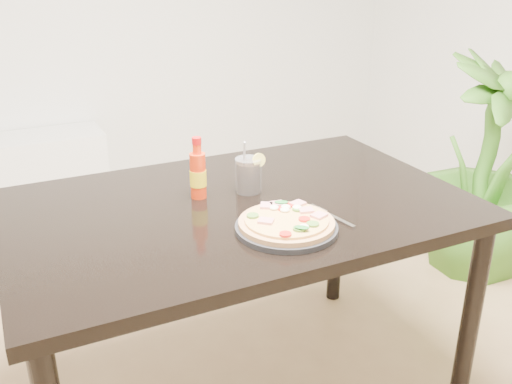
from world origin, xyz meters
name	(u,v)px	position (x,y,z in m)	size (l,w,h in m)	color
dining_table	(239,227)	(-0.04, 0.17, 0.67)	(1.40, 0.90, 0.75)	black
plate	(286,228)	(0.00, -0.07, 0.76)	(0.29, 0.29, 0.02)	black
pizza	(287,221)	(0.00, -0.07, 0.78)	(0.27, 0.27, 0.03)	tan
hot_sauce_bottle	(198,174)	(-0.14, 0.26, 0.83)	(0.06, 0.06, 0.20)	red
cola_cup	(248,176)	(0.02, 0.24, 0.80)	(0.09, 0.09, 0.17)	black
fork	(330,215)	(0.16, -0.04, 0.75)	(0.05, 0.19, 0.00)	silver
houseplant	(486,167)	(1.40, 0.50, 0.52)	(0.59, 0.59, 1.05)	#3B771F
plant_pot	(473,245)	(1.40, 0.50, 0.11)	(0.28, 0.28, 0.22)	brown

